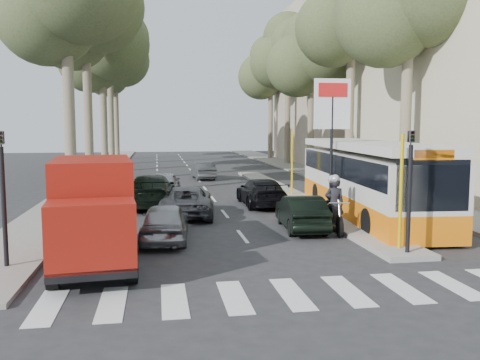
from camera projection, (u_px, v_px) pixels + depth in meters
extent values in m
plane|color=#28282B|center=(283.00, 250.00, 15.35)|extent=(120.00, 120.00, 0.00)
cube|color=gray|center=(310.00, 171.00, 41.26)|extent=(3.20, 70.00, 0.12)
cube|color=gray|center=(104.00, 171.00, 41.52)|extent=(2.40, 64.00, 0.12)
cube|color=gray|center=(292.00, 196.00, 26.65)|extent=(1.50, 26.00, 0.16)
cube|color=#B7A88E|center=(351.00, 83.00, 50.36)|extent=(11.00, 20.00, 16.00)
cylinder|color=yellow|center=(401.00, 194.00, 14.70)|extent=(0.10, 0.10, 3.50)
cylinder|color=yellow|center=(331.00, 175.00, 20.59)|extent=(0.10, 0.10, 3.50)
cylinder|color=yellow|center=(292.00, 164.00, 26.48)|extent=(0.10, 0.10, 3.50)
cylinder|color=black|center=(331.00, 154.00, 20.50)|extent=(0.12, 0.12, 5.20)
cube|color=white|center=(332.00, 104.00, 20.29)|extent=(1.50, 0.10, 2.00)
cube|color=red|center=(333.00, 90.00, 20.17)|extent=(1.20, 0.02, 0.55)
cylinder|color=black|center=(409.00, 202.00, 14.23)|extent=(0.12, 0.12, 3.20)
imported|color=black|center=(411.00, 148.00, 14.07)|extent=(0.16, 0.41, 1.00)
cylinder|color=black|center=(4.00, 209.00, 12.97)|extent=(0.12, 0.12, 3.20)
imported|color=black|center=(1.00, 151.00, 12.81)|extent=(0.16, 0.41, 1.00)
cylinder|color=#6B604C|center=(69.00, 116.00, 25.38)|extent=(0.56, 0.56, 8.40)
sphere|color=#3C4A29|center=(47.00, 13.00, 25.27)|extent=(5.20, 5.20, 5.20)
cylinder|color=#6B604C|center=(88.00, 114.00, 33.19)|extent=(0.56, 0.56, 8.96)
sphere|color=#3C4A29|center=(71.00, 30.00, 33.04)|extent=(5.20, 5.20, 5.20)
sphere|color=#3C4A29|center=(98.00, 6.00, 31.84)|extent=(5.80, 5.80, 5.80)
cylinder|color=#6B604C|center=(104.00, 122.00, 41.11)|extent=(0.56, 0.56, 8.12)
sphere|color=#3C4A29|center=(90.00, 61.00, 41.02)|extent=(5.20, 5.20, 5.20)
sphere|color=#3C4A29|center=(112.00, 44.00, 39.83)|extent=(5.80, 5.80, 5.80)
sphere|color=#3C4A29|center=(105.00, 33.00, 41.46)|extent=(4.80, 4.80, 4.80)
cylinder|color=#6B604C|center=(111.00, 115.00, 48.87)|extent=(0.56, 0.56, 9.52)
sphere|color=#3C4A29|center=(99.00, 55.00, 48.69)|extent=(5.20, 5.20, 5.20)
sphere|color=#3C4A29|center=(118.00, 38.00, 47.48)|extent=(5.80, 5.80, 5.80)
sphere|color=#3C4A29|center=(112.00, 27.00, 49.08)|extent=(4.80, 4.80, 4.80)
cylinder|color=#6B604C|center=(116.00, 120.00, 56.75)|extent=(0.56, 0.56, 8.68)
sphere|color=#3C4A29|center=(106.00, 73.00, 56.62)|extent=(5.20, 5.20, 5.20)
sphere|color=#3C4A29|center=(123.00, 60.00, 55.42)|extent=(5.80, 5.80, 5.80)
sphere|color=#3C4A29|center=(117.00, 51.00, 57.04)|extent=(4.80, 4.80, 4.80)
cylinder|color=#6B604C|center=(406.00, 117.00, 26.17)|extent=(0.56, 0.56, 8.40)
sphere|color=#3C4A29|center=(385.00, 17.00, 26.05)|extent=(5.20, 5.20, 5.20)
cylinder|color=#6B604C|center=(350.00, 113.00, 33.99)|extent=(0.56, 0.56, 9.24)
sphere|color=#3C4A29|center=(334.00, 28.00, 33.82)|extent=(5.20, 5.20, 5.20)
sphere|color=#3C4A29|center=(370.00, 4.00, 32.61)|extent=(5.80, 5.80, 5.80)
cylinder|color=#6B604C|center=(311.00, 124.00, 41.88)|extent=(0.56, 0.56, 7.84)
sphere|color=#3C4A29|center=(298.00, 66.00, 41.80)|extent=(5.20, 5.20, 5.20)
sphere|color=#3C4A29|center=(326.00, 50.00, 40.62)|extent=(5.80, 5.80, 5.80)
sphere|color=#3C4A29|center=(310.00, 39.00, 42.25)|extent=(4.80, 4.80, 4.80)
cylinder|color=#6B604C|center=(288.00, 118.00, 49.68)|extent=(0.56, 0.56, 8.96)
sphere|color=#3C4A29|center=(277.00, 62.00, 49.53)|extent=(5.20, 5.20, 5.20)
sphere|color=#3C4A29|center=(300.00, 47.00, 48.33)|extent=(5.80, 5.80, 5.80)
sphere|color=#3C4A29|center=(287.00, 37.00, 49.95)|extent=(4.80, 4.80, 4.80)
cylinder|color=#6B604C|center=(270.00, 122.00, 57.58)|extent=(0.56, 0.56, 8.40)
sphere|color=#3C4A29|center=(261.00, 77.00, 57.47)|extent=(5.20, 5.20, 5.20)
sphere|color=#3C4A29|center=(280.00, 65.00, 56.27)|extent=(5.80, 5.80, 5.80)
sphere|color=#3C4A29|center=(270.00, 56.00, 57.90)|extent=(4.80, 4.80, 4.80)
imported|color=#97989E|center=(165.00, 222.00, 16.43)|extent=(1.75, 3.80, 1.26)
imported|color=black|center=(301.00, 212.00, 18.24)|extent=(1.61, 3.88, 1.25)
imported|color=#45464C|center=(187.00, 201.00, 20.96)|extent=(2.40, 4.66, 1.26)
imported|color=black|center=(261.00, 192.00, 23.70)|extent=(1.84, 4.45, 1.29)
imported|color=#9A9BA1|center=(165.00, 183.00, 27.50)|extent=(1.90, 3.90, 1.28)
imported|color=#494C51|center=(203.00, 170.00, 35.71)|extent=(1.53, 3.76, 1.21)
imported|color=black|center=(151.00, 191.00, 23.45)|extent=(2.41, 5.25, 1.49)
cube|color=black|center=(94.00, 248.00, 13.49)|extent=(2.48, 5.48, 0.22)
cylinder|color=black|center=(53.00, 272.00, 11.57)|extent=(0.35, 0.82, 0.80)
cylinder|color=black|center=(132.00, 267.00, 12.04)|extent=(0.35, 0.82, 0.80)
cylinder|color=black|center=(63.00, 240.00, 14.80)|extent=(0.35, 0.82, 0.80)
cylinder|color=black|center=(125.00, 237.00, 15.26)|extent=(0.35, 0.82, 0.80)
cube|color=maroon|center=(91.00, 234.00, 11.46)|extent=(2.06, 1.43, 1.50)
cube|color=black|center=(91.00, 232.00, 10.89)|extent=(1.77, 0.25, 0.80)
cube|color=maroon|center=(93.00, 198.00, 14.04)|extent=(2.40, 3.90, 2.21)
cube|color=orange|center=(366.00, 202.00, 21.02)|extent=(3.47, 12.00, 0.93)
cube|color=silver|center=(366.00, 173.00, 20.89)|extent=(3.47, 12.00, 1.54)
cube|color=black|center=(367.00, 165.00, 20.86)|extent=(3.46, 11.53, 0.87)
cube|color=silver|center=(367.00, 145.00, 20.77)|extent=(3.47, 12.00, 0.31)
cube|color=black|center=(433.00, 186.00, 15.04)|extent=(2.26, 0.23, 1.54)
cube|color=orange|center=(434.00, 155.00, 14.94)|extent=(1.24, 0.15, 0.33)
cylinder|color=black|center=(369.00, 223.00, 17.18)|extent=(0.36, 1.01, 0.99)
cylinder|color=black|center=(435.00, 221.00, 17.38)|extent=(0.36, 1.01, 0.99)
cylinder|color=black|center=(318.00, 194.00, 24.45)|extent=(0.36, 1.01, 0.99)
cylinder|color=black|center=(365.00, 193.00, 24.65)|extent=(0.36, 1.01, 0.99)
cylinder|color=black|center=(340.00, 227.00, 16.97)|extent=(0.21, 0.73, 0.72)
cylinder|color=black|center=(329.00, 218.00, 18.65)|extent=(0.21, 0.73, 0.72)
cylinder|color=silver|center=(339.00, 214.00, 17.00)|extent=(0.13, 0.45, 0.90)
cube|color=black|center=(334.00, 218.00, 17.85)|extent=(0.36, 0.87, 0.34)
cube|color=black|center=(336.00, 210.00, 17.59)|extent=(0.40, 0.55, 0.25)
cube|color=black|center=(332.00, 210.00, 18.16)|extent=(0.41, 0.77, 0.13)
cylinder|color=silver|center=(339.00, 203.00, 17.03)|extent=(0.70, 0.14, 0.04)
imported|color=black|center=(334.00, 204.00, 17.80)|extent=(0.74, 0.54, 1.89)
imported|color=black|center=(332.00, 204.00, 18.25)|extent=(0.92, 0.59, 1.77)
sphere|color=#B2B2B7|center=(335.00, 179.00, 17.65)|extent=(0.31, 0.31, 0.31)
sphere|color=#B2B2B7|center=(332.00, 179.00, 18.12)|extent=(0.31, 0.31, 0.31)
imported|color=#362E46|center=(412.00, 188.00, 22.04)|extent=(1.04, 1.16, 1.80)
imported|color=brown|center=(393.00, 176.00, 26.92)|extent=(1.23, 0.57, 1.88)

